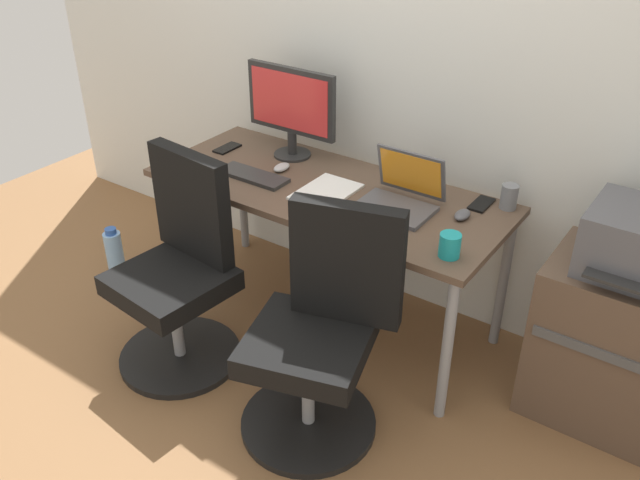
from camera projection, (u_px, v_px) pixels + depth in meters
name	position (u px, v px, depth m)	size (l,w,h in m)	color
ground_plane	(326.00, 315.00, 3.34)	(5.28, 5.28, 0.00)	brown
back_wall	(380.00, 31.00, 2.96)	(4.40, 0.04, 2.60)	silver
desk	(326.00, 200.00, 3.01)	(1.61, 0.67, 0.70)	brown
office_chair_left	(180.00, 274.00, 2.89)	(0.54, 0.54, 0.94)	black
office_chair_right	(321.00, 336.00, 2.53)	(0.54, 0.54, 0.94)	black
side_cabinet	(613.00, 344.00, 2.62)	(0.57, 0.44, 0.67)	brown
water_bottle_on_floor	(115.00, 256.00, 3.54)	(0.09, 0.09, 0.31)	#8CBFF2
desktop_monitor	(291.00, 106.00, 3.15)	(0.48, 0.18, 0.43)	#262626
open_laptop	(401.00, 194.00, 2.81)	(0.31, 0.28, 0.22)	#4C4C51
keyboard_by_monitor	(253.00, 176.00, 3.06)	(0.34, 0.12, 0.02)	#2D2D2D
keyboard_by_laptop	(360.00, 230.00, 2.64)	(0.34, 0.12, 0.02)	silver
mouse_by_monitor	(282.00, 167.00, 3.12)	(0.06, 0.10, 0.03)	#B7B7B7
mouse_by_laptop	(462.00, 215.00, 2.73)	(0.06, 0.10, 0.03)	#515156
coffee_mug	(450.00, 245.00, 2.47)	(0.08, 0.08, 0.09)	teal
pen_cup	(509.00, 197.00, 2.79)	(0.07, 0.07, 0.10)	slate
phone_near_laptop	(481.00, 204.00, 2.83)	(0.07, 0.14, 0.01)	black
phone_near_monitor	(227.00, 148.00, 3.34)	(0.07, 0.14, 0.01)	black
paper_pile	(326.00, 192.00, 2.93)	(0.21, 0.30, 0.01)	white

